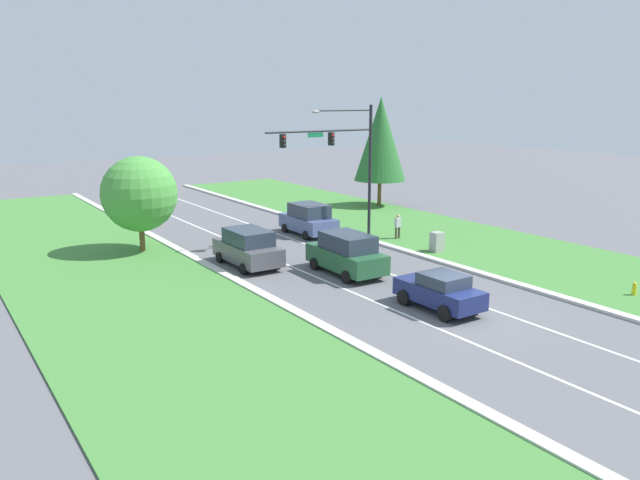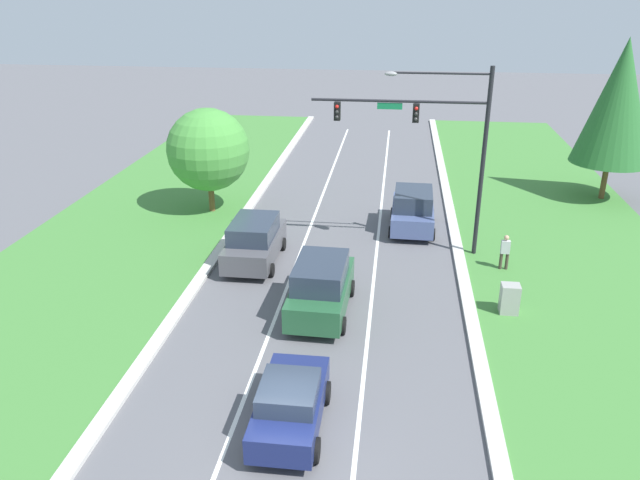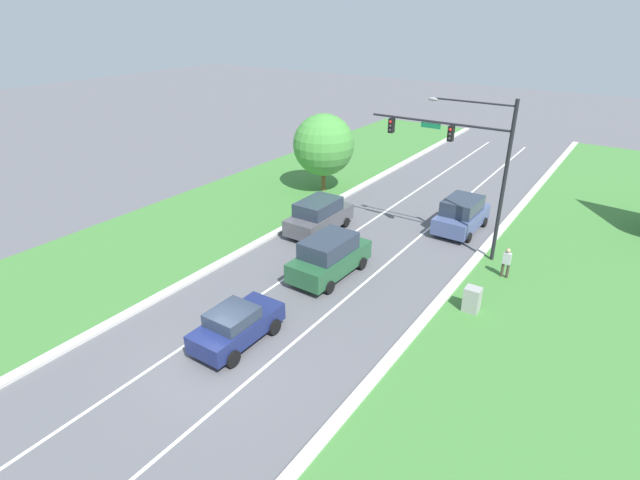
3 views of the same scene
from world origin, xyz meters
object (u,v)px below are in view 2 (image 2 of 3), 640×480
Objects in this scene: traffic_signal_mast at (437,134)px; navy_sedan at (290,404)px; utility_cabinet at (509,300)px; conifer_near_right_tree at (619,102)px; forest_suv at (321,287)px; graphite_suv at (254,241)px; pedestrian at (505,251)px; slate_blue_suv at (413,210)px; oak_near_left_tree at (208,150)px.

navy_sedan is at bearing -108.23° from traffic_signal_mast.
conifer_near_right_tree is (7.57, 14.83, 5.10)m from utility_cabinet.
utility_cabinet is (7.22, 0.73, -0.47)m from forest_suv.
forest_suv is at bearing -133.55° from conifer_near_right_tree.
forest_suv is at bearing -50.48° from graphite_suv.
pedestrian is 13.84m from conifer_near_right_tree.
navy_sedan is 0.45× the size of conifer_near_right_tree.
utility_cabinet is at bearing -66.14° from slate_blue_suv.
oak_near_left_tree is at bearing 112.98° from navy_sedan.
traffic_signal_mast is 8.13m from utility_cabinet.
slate_blue_suv is 2.70× the size of pedestrian.
graphite_suv is 11.19m from pedestrian.
forest_suv is 13.18m from oak_near_left_tree.
slate_blue_suv is 3.63× the size of utility_cabinet.
slate_blue_suv is 6.08m from pedestrian.
pedestrian is at bearing -21.21° from oak_near_left_tree.
conifer_near_right_tree is at bearing -123.76° from pedestrian.
oak_near_left_tree is (-3.86, 6.29, 2.51)m from graphite_suv.
traffic_signal_mast is 1.90× the size of slate_blue_suv.
slate_blue_suv is at bearing -49.08° from pedestrian.
traffic_signal_mast is 1.82× the size of graphite_suv.
forest_suv is at bearing -54.91° from oak_near_left_tree.
graphite_suv is at bearing -58.45° from oak_near_left_tree.
conifer_near_right_tree reaches higher than forest_suv.
traffic_signal_mast reaches higher than oak_near_left_tree.
utility_cabinet is at bearing 84.56° from pedestrian.
conifer_near_right_tree is (14.81, 22.49, 4.88)m from navy_sedan.
utility_cabinet is (10.81, -3.58, -0.41)m from graphite_suv.
conifer_near_right_tree is at bearing 56.64° from navy_sedan.
oak_near_left_tree is (-15.05, 5.84, 2.61)m from pedestrian.
traffic_signal_mast is 0.94× the size of conifer_near_right_tree.
utility_cabinet is at bearing -117.04° from conifer_near_right_tree.
utility_cabinet is 4.06m from pedestrian.
pedestrian is (3.99, -4.59, -0.12)m from slate_blue_suv.
pedestrian is (7.60, 4.76, -0.16)m from forest_suv.
pedestrian reaches higher than navy_sedan.
traffic_signal_mast is 6.01m from pedestrian.
graphite_suv is 22.06m from conifer_near_right_tree.
traffic_signal_mast reaches higher than navy_sedan.
slate_blue_suv is 13.62m from conifer_near_right_tree.
graphite_suv is 3.79× the size of utility_cabinet.
forest_suv is 3.93× the size of utility_cabinet.
slate_blue_suv is 0.96× the size of graphite_suv.
forest_suv is 2.93× the size of pedestrian.
slate_blue_suv is 9.36m from utility_cabinet.
utility_cabinet is (3.61, -8.62, -0.43)m from slate_blue_suv.
conifer_near_right_tree is (10.44, 9.19, 0.00)m from traffic_signal_mast.
pedestrian is 0.18× the size of conifer_near_right_tree.
oak_near_left_tree reaches higher than utility_cabinet.
graphite_suv is 5.60m from forest_suv.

